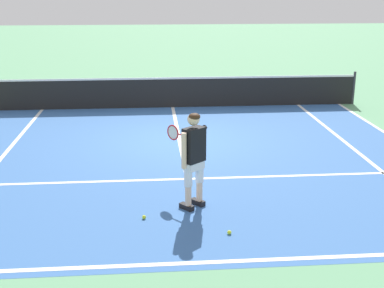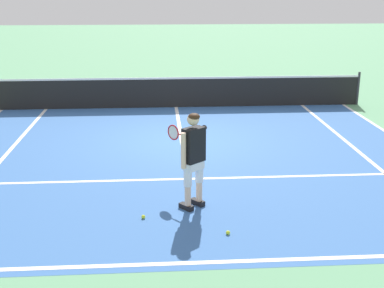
{
  "view_description": "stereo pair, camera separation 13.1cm",
  "coord_description": "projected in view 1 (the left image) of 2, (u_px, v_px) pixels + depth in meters",
  "views": [
    {
      "loc": [
        -0.71,
        -12.33,
        3.75
      ],
      "look_at": [
        0.01,
        -3.66,
        1.05
      ],
      "focal_mm": 47.97,
      "sensor_mm": 36.0,
      "label": 1
    },
    {
      "loc": [
        -0.58,
        -12.34,
        3.75
      ],
      "look_at": [
        0.01,
        -3.66,
        1.05
      ],
      "focal_mm": 47.97,
      "sensor_mm": 36.0,
      "label": 2
    }
  ],
  "objects": [
    {
      "name": "ground_plane",
      "position": [
        180.0,
        141.0,
        12.9
      ],
      "size": [
        80.0,
        80.0,
        0.0
      ],
      "primitive_type": "plane",
      "color": "#609E70"
    },
    {
      "name": "court_inner_surface",
      "position": [
        183.0,
        155.0,
        11.85
      ],
      "size": [
        10.98,
        10.08,
        0.0
      ],
      "primitive_type": "cube",
      "color": "#3866A8",
      "rests_on": "ground"
    },
    {
      "name": "line_baseline",
      "position": [
        205.0,
        262.0,
        7.24
      ],
      "size": [
        10.98,
        0.1,
        0.01
      ],
      "primitive_type": "cube",
      "color": "white",
      "rests_on": "ground"
    },
    {
      "name": "line_service",
      "position": [
        188.0,
        179.0,
        10.36
      ],
      "size": [
        8.23,
        0.1,
        0.01
      ],
      "primitive_type": "cube",
      "color": "white",
      "rests_on": "ground"
    },
    {
      "name": "line_centre_service",
      "position": [
        178.0,
        135.0,
        13.41
      ],
      "size": [
        0.1,
        6.4,
        0.01
      ],
      "primitive_type": "cube",
      "color": "white",
      "rests_on": "ground"
    },
    {
      "name": "line_singles_left",
      "position": [
        0.0,
        159.0,
        11.52
      ],
      "size": [
        0.1,
        9.68,
        0.01
      ],
      "primitive_type": "cube",
      "color": "white",
      "rests_on": "ground"
    },
    {
      "name": "line_singles_right",
      "position": [
        355.0,
        150.0,
        12.17
      ],
      "size": [
        0.1,
        9.68,
        0.01
      ],
      "primitive_type": "cube",
      "color": "white",
      "rests_on": "ground"
    },
    {
      "name": "tennis_net",
      "position": [
        173.0,
        92.0,
        16.31
      ],
      "size": [
        11.96,
        0.08,
        1.07
      ],
      "color": "#333338",
      "rests_on": "ground"
    },
    {
      "name": "tennis_player",
      "position": [
        193.0,
        154.0,
        8.77
      ],
      "size": [
        0.69,
        1.18,
        1.71
      ],
      "color": "black",
      "rests_on": "ground"
    },
    {
      "name": "tennis_ball_near_feet",
      "position": [
        229.0,
        232.0,
        8.06
      ],
      "size": [
        0.07,
        0.07,
        0.07
      ],
      "primitive_type": "sphere",
      "color": "#CCE02D",
      "rests_on": "ground"
    },
    {
      "name": "tennis_ball_by_baseline",
      "position": [
        144.0,
        217.0,
        8.59
      ],
      "size": [
        0.07,
        0.07,
        0.07
      ],
      "primitive_type": "sphere",
      "color": "#CCE02D",
      "rests_on": "ground"
    }
  ]
}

